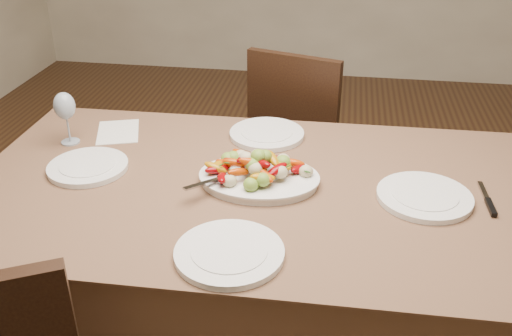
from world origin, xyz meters
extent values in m
plane|color=#3C2412|center=(0.00, 0.00, 0.00)|extent=(6.00, 6.00, 0.00)
cube|color=brown|center=(-0.10, -0.25, 0.38)|extent=(1.86, 1.07, 0.76)
ellipsoid|color=white|center=(-0.09, -0.24, 0.77)|extent=(0.37, 0.28, 0.02)
cylinder|color=white|center=(-0.67, -0.24, 0.77)|extent=(0.26, 0.26, 0.02)
cylinder|color=white|center=(0.42, -0.26, 0.77)|extent=(0.29, 0.29, 0.02)
cylinder|color=white|center=(-0.12, 0.11, 0.77)|extent=(0.28, 0.28, 0.02)
cylinder|color=white|center=(-0.11, -0.63, 0.77)|extent=(0.29, 0.29, 0.02)
cube|color=silver|center=(-0.68, 0.05, 0.76)|extent=(0.21, 0.25, 0.00)
camera|label=1|loc=(0.14, -1.79, 1.67)|focal=40.00mm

